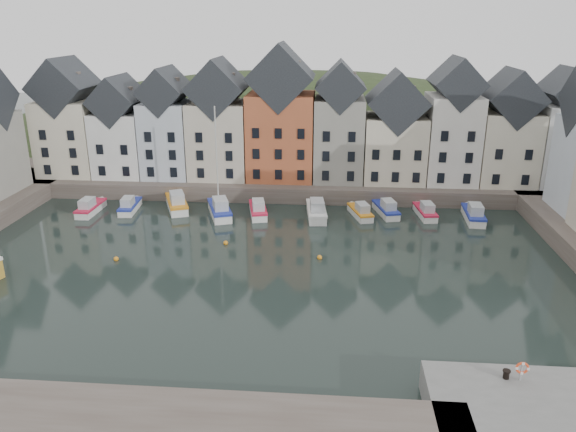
# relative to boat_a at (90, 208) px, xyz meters

# --- Properties ---
(ground) EXTENTS (260.00, 260.00, 0.00)m
(ground) POSITION_rel_boat_a_xyz_m (22.41, -16.67, -0.66)
(ground) COLOR black
(ground) RESTS_ON ground
(far_quay) EXTENTS (90.00, 16.00, 2.00)m
(far_quay) POSITION_rel_boat_a_xyz_m (22.41, 13.33, 0.34)
(far_quay) COLOR #4B4139
(far_quay) RESTS_ON ground
(near_wall) EXTENTS (50.00, 6.00, 2.00)m
(near_wall) POSITION_rel_boat_a_xyz_m (12.41, -38.67, 0.34)
(near_wall) COLOR #4B4139
(near_wall) RESTS_ON ground
(hillside) EXTENTS (153.60, 70.40, 64.00)m
(hillside) POSITION_rel_boat_a_xyz_m (22.43, 39.33, -18.62)
(hillside) COLOR #232D16
(hillside) RESTS_ON ground
(far_terrace) EXTENTS (72.37, 8.16, 17.78)m
(far_terrace) POSITION_rel_boat_a_xyz_m (25.62, 11.33, 8.21)
(far_terrace) COLOR beige
(far_terrace) RESTS_ON far_quay
(mooring_buoys) EXTENTS (20.50, 5.50, 0.50)m
(mooring_buoys) POSITION_rel_boat_a_xyz_m (18.41, -11.34, -0.51)
(mooring_buoys) COLOR orange
(mooring_buoys) RESTS_ON ground
(boat_a) EXTENTS (1.82, 5.80, 2.22)m
(boat_a) POSITION_rel_boat_a_xyz_m (0.00, 0.00, 0.00)
(boat_a) COLOR silver
(boat_a) RESTS_ON ground
(boat_b) EXTENTS (2.21, 5.70, 2.14)m
(boat_b) POSITION_rel_boat_a_xyz_m (4.56, 1.10, -0.03)
(boat_b) COLOR silver
(boat_b) RESTS_ON ground
(boat_c) EXTENTS (4.54, 7.24, 2.66)m
(boat_c) POSITION_rel_boat_a_xyz_m (10.22, 2.22, 0.13)
(boat_c) COLOR silver
(boat_c) RESTS_ON ground
(boat_d) EXTENTS (4.28, 7.27, 13.27)m
(boat_d) POSITION_rel_boat_a_xyz_m (16.03, 0.25, 0.20)
(boat_d) COLOR silver
(boat_d) RESTS_ON ground
(boat_e) EXTENTS (3.04, 6.26, 2.31)m
(boat_e) POSITION_rel_boat_a_xyz_m (20.61, 0.88, 0.02)
(boat_e) COLOR silver
(boat_e) RESTS_ON ground
(boat_f) EXTENTS (2.79, 7.01, 2.62)m
(boat_f) POSITION_rel_boat_a_xyz_m (27.68, 0.70, 0.12)
(boat_f) COLOR silver
(boat_f) RESTS_ON ground
(boat_g) EXTENTS (3.12, 5.64, 2.07)m
(boat_g) POSITION_rel_boat_a_xyz_m (32.95, 1.26, -0.05)
(boat_g) COLOR silver
(boat_g) RESTS_ON ground
(boat_h) EXTENTS (3.12, 6.07, 2.23)m
(boat_h) POSITION_rel_boat_a_xyz_m (36.10, 2.35, 0.00)
(boat_h) COLOR silver
(boat_h) RESTS_ON ground
(boat_i) EXTENTS (2.37, 5.69, 2.12)m
(boat_i) POSITION_rel_boat_a_xyz_m (40.73, 1.99, -0.03)
(boat_i) COLOR silver
(boat_i) RESTS_ON ground
(boat_j) EXTENTS (2.26, 6.36, 2.41)m
(boat_j) POSITION_rel_boat_a_xyz_m (46.20, 1.09, 0.05)
(boat_j) COLOR silver
(boat_j) RESTS_ON ground
(mooring_bollard) EXTENTS (0.48, 0.48, 0.56)m
(mooring_bollard) POSITION_rel_boat_a_xyz_m (40.24, -33.17, 1.65)
(mooring_bollard) COLOR black
(mooring_bollard) RESTS_ON near_quay
(life_ring_post) EXTENTS (0.80, 0.17, 1.30)m
(life_ring_post) POSITION_rel_boat_a_xyz_m (41.03, -33.35, 2.20)
(life_ring_post) COLOR gray
(life_ring_post) RESTS_ON near_quay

